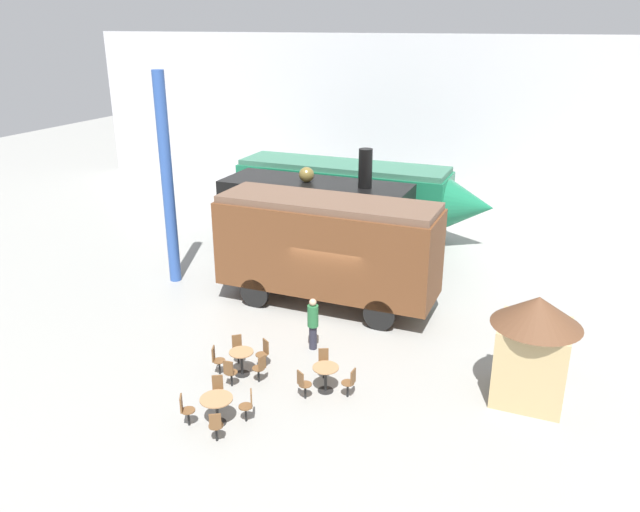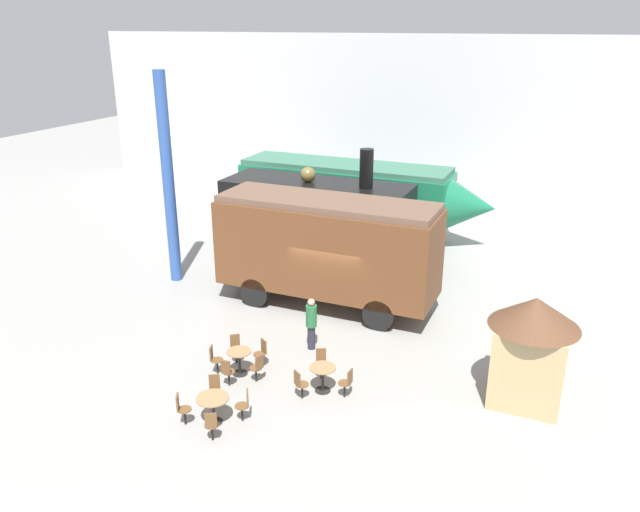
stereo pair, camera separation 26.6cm
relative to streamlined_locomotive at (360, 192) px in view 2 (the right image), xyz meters
name	(u,v)px [view 2 (the right image)]	position (x,y,z in m)	size (l,w,h in m)	color
ground_plane	(333,311)	(2.08, -8.34, -2.08)	(80.00, 80.00, 0.00)	gray
backdrop_wall	(441,122)	(2.08, 7.07, 2.42)	(44.00, 0.15, 9.00)	silver
streamlined_locomotive	(360,192)	(0.00, 0.00, 0.00)	(11.97, 2.70, 3.40)	#196B47
steam_locomotive	(317,213)	(-0.64, -3.52, -0.12)	(7.92, 2.79, 4.86)	black
passenger_coach_wooden	(327,245)	(1.66, -7.91, 0.21)	(7.72, 2.46, 3.94)	brown
cafe_table_near	(213,403)	(1.75, -15.56, -1.51)	(0.84, 0.84, 0.73)	black
cafe_table_mid	(239,357)	(1.17, -13.26, -1.54)	(0.70, 0.70, 0.74)	black
cafe_table_far	(323,373)	(3.72, -13.13, -1.53)	(0.73, 0.73, 0.75)	black
cafe_chair_0	(215,388)	(1.36, -14.87, -1.57)	(0.39, 0.40, 0.87)	black
cafe_chair_1	(181,407)	(1.06, -15.95, -1.57)	(0.40, 0.39, 0.87)	black
cafe_chair_2	(211,424)	(2.14, -16.25, -1.57)	(0.39, 0.40, 0.87)	black
cafe_chair_3	(245,403)	(2.43, -15.17, -1.57)	(0.40, 0.39, 0.87)	black
cafe_chair_4	(227,371)	(1.20, -13.99, -1.57)	(0.36, 0.36, 0.87)	black
cafe_chair_5	(258,366)	(1.87, -13.45, -1.57)	(0.38, 0.36, 0.87)	black
cafe_chair_6	(261,351)	(1.56, -12.66, -1.57)	(0.40, 0.40, 0.87)	black
cafe_chair_7	(236,346)	(0.71, -12.70, -1.57)	(0.40, 0.41, 0.87)	black
cafe_chair_8	(214,358)	(0.49, -13.52, -1.57)	(0.39, 0.38, 0.87)	black
cafe_chair_9	(321,361)	(3.39, -12.47, -1.57)	(0.39, 0.40, 0.87)	black
cafe_chair_10	(300,383)	(3.32, -13.75, -1.57)	(0.40, 0.40, 0.87)	black
cafe_chair_11	(347,381)	(4.46, -13.18, -1.57)	(0.36, 0.36, 0.87)	black
visitor_person	(311,322)	(2.46, -11.07, -1.15)	(0.34, 0.34, 1.70)	#262633
ticket_kiosk	(531,344)	(8.89, -11.34, -0.41)	(2.34, 2.34, 3.00)	tan
support_pillar	(168,181)	(-4.73, -8.07, 1.92)	(0.44, 0.44, 8.00)	#2D519E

